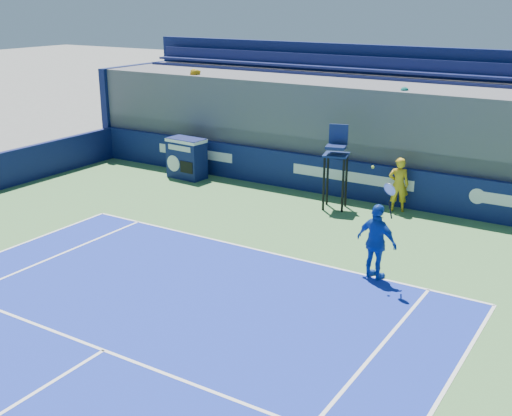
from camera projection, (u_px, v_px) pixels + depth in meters
The scene contains 6 objects.
ball_person at pixel (399, 185), 18.52m from camera, with size 0.59×0.38×1.60m, color gold.
back_hoarding at pixel (352, 180), 19.79m from camera, with size 20.40×0.21×1.20m.
match_clock at pixel (187, 157), 22.00m from camera, with size 1.37×0.82×1.40m.
umpire_chair at pixel (336, 158), 18.58m from camera, with size 0.86×0.86×2.48m.
tennis_player at pixel (377, 242), 14.02m from camera, with size 1.08×0.65×2.57m.
stadium_seating at pixel (379, 129), 21.05m from camera, with size 21.00×4.05×4.40m.
Camera 1 is at (7.58, -0.64, 5.97)m, focal length 45.00 mm.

